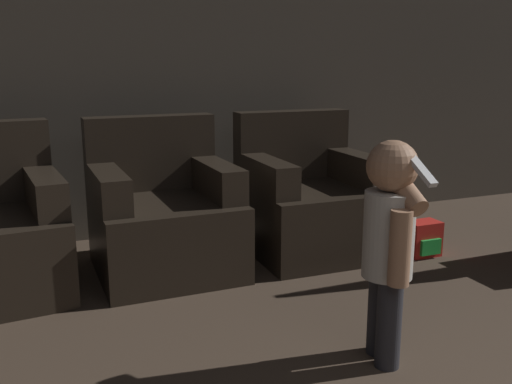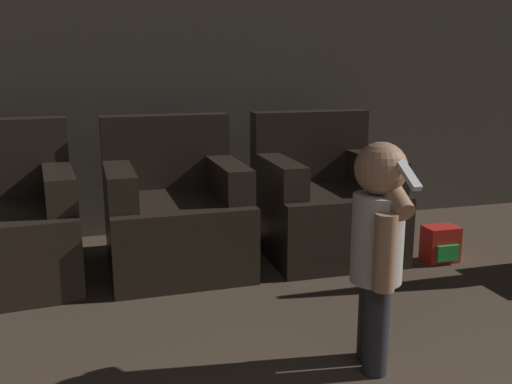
{
  "view_description": "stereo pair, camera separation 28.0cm",
  "coord_description": "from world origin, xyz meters",
  "px_view_note": "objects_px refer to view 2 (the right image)",
  "views": [
    {
      "loc": [
        -0.83,
        0.43,
        1.24
      ],
      "look_at": [
        0.19,
        2.97,
        0.61
      ],
      "focal_mm": 40.0,
      "sensor_mm": 36.0,
      "label": 1
    },
    {
      "loc": [
        -0.56,
        0.34,
        1.24
      ],
      "look_at": [
        0.19,
        2.97,
        0.61
      ],
      "focal_mm": 40.0,
      "sensor_mm": 36.0,
      "label": 2
    }
  ],
  "objects_px": {
    "armchair_left": "(1,227)",
    "armchair_middle": "(175,215)",
    "person_toddler": "(378,239)",
    "toy_backpack": "(441,244)",
    "armchair_right": "(324,204)"
  },
  "relations": [
    {
      "from": "armchair_middle",
      "to": "toy_backpack",
      "type": "bearing_deg",
      "value": -14.7
    },
    {
      "from": "armchair_left",
      "to": "toy_backpack",
      "type": "bearing_deg",
      "value": -13.96
    },
    {
      "from": "armchair_middle",
      "to": "person_toddler",
      "type": "distance_m",
      "value": 1.57
    },
    {
      "from": "armchair_middle",
      "to": "armchair_right",
      "type": "xyz_separation_m",
      "value": [
        0.98,
        0.0,
        0.0
      ]
    },
    {
      "from": "person_toddler",
      "to": "armchair_middle",
      "type": "bearing_deg",
      "value": -141.72
    },
    {
      "from": "armchair_right",
      "to": "armchair_left",
      "type": "bearing_deg",
      "value": -179.41
    },
    {
      "from": "person_toddler",
      "to": "toy_backpack",
      "type": "distance_m",
      "value": 1.51
    },
    {
      "from": "toy_backpack",
      "to": "person_toddler",
      "type": "bearing_deg",
      "value": -134.16
    },
    {
      "from": "armchair_left",
      "to": "armchair_right",
      "type": "distance_m",
      "value": 1.96
    },
    {
      "from": "armchair_left",
      "to": "person_toddler",
      "type": "bearing_deg",
      "value": -47.37
    },
    {
      "from": "armchair_right",
      "to": "toy_backpack",
      "type": "bearing_deg",
      "value": -31.15
    },
    {
      "from": "armchair_left",
      "to": "toy_backpack",
      "type": "relative_size",
      "value": 3.98
    },
    {
      "from": "armchair_right",
      "to": "person_toddler",
      "type": "xyz_separation_m",
      "value": [
        -0.37,
        -1.43,
        0.23
      ]
    },
    {
      "from": "armchair_left",
      "to": "armchair_middle",
      "type": "height_order",
      "value": "same"
    },
    {
      "from": "armchair_left",
      "to": "armchair_middle",
      "type": "relative_size",
      "value": 1.0
    }
  ]
}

